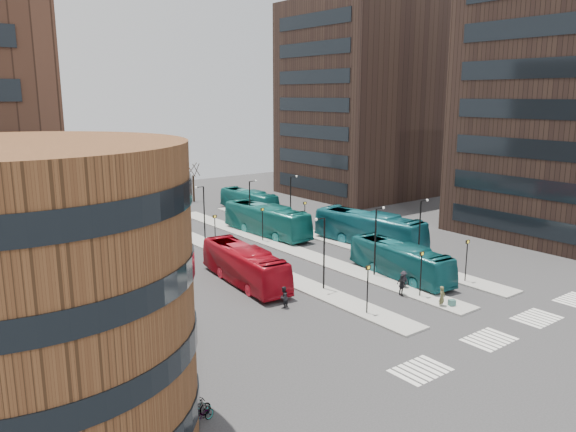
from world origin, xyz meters
TOP-DOWN VIEW (x-y plane):
  - ground at (0.00, 0.00)m, footprint 160.00×160.00m
  - island_left at (-4.00, 30.00)m, footprint 2.50×45.00m
  - island_mid at (2.00, 30.00)m, footprint 2.50×45.00m
  - island_right at (8.00, 30.00)m, footprint 2.50×45.00m
  - suitcase at (1.83, 9.09)m, footprint 0.60×0.54m
  - red_bus at (-7.62, 23.49)m, footprint 3.87×11.86m
  - teal_bus_a at (4.22, 16.44)m, footprint 3.65×11.30m
  - teal_bus_b at (3.76, 36.28)m, footprint 3.65×12.94m
  - teal_bus_c at (9.71, 25.65)m, footprint 4.57×13.53m
  - teal_bus_d at (9.61, 48.80)m, footprint 2.94×10.88m
  - traveller at (1.15, 9.52)m, footprint 0.69×0.53m
  - commuter_a at (-8.44, 16.86)m, footprint 1.00×0.90m
  - commuter_b at (0.74, 13.16)m, footprint 0.50×1.05m
  - commuter_c at (2.16, 14.21)m, footprint 0.61×1.01m
  - bicycle_near at (-21.00, 6.99)m, footprint 1.75×0.96m
  - bicycle_mid at (-21.00, 7.48)m, footprint 1.84×0.70m
  - bicycle_far at (-21.00, 8.64)m, footprint 1.76×1.16m
  - crosswalk_stripes at (1.75, 4.00)m, footprint 22.35×2.40m
  - round_building at (-28.00, 10.00)m, footprint 15.16×15.16m
  - tower_near at (31.98, 16.00)m, footprint 20.12×20.00m
  - tower_far at (31.98, 50.00)m, footprint 20.12×20.00m
  - sign_poles at (1.60, 23.00)m, footprint 12.45×22.12m
  - lamp_posts at (2.64, 28.00)m, footprint 14.04×20.24m
  - bare_trees at (2.67, 62.67)m, footprint 10.97×8.14m

SIDE VIEW (x-z plane):
  - ground at x=0.00m, z-range 0.00..0.00m
  - crosswalk_stripes at x=1.75m, z-range 0.00..0.01m
  - island_left at x=-4.00m, z-range 0.00..0.15m
  - island_mid at x=2.00m, z-range 0.00..0.15m
  - island_right at x=8.00m, z-range 0.00..0.15m
  - suitcase at x=1.83m, z-range 0.00..0.61m
  - bicycle_near at x=-21.00m, z-range 0.00..0.87m
  - bicycle_far at x=-21.00m, z-range 0.00..0.87m
  - bicycle_mid at x=-21.00m, z-range 0.00..1.08m
  - commuter_c at x=2.16m, z-range 0.00..1.53m
  - commuter_a at x=-8.44m, z-range 0.00..1.69m
  - traveller at x=1.15m, z-range 0.00..1.71m
  - commuter_b at x=0.74m, z-range 0.00..1.74m
  - teal_bus_d at x=9.61m, z-range 0.00..3.01m
  - teal_bus_a at x=4.22m, z-range 0.00..3.09m
  - red_bus at x=-7.62m, z-range 0.00..3.25m
  - teal_bus_b at x=3.76m, z-range 0.00..3.57m
  - teal_bus_c at x=9.71m, z-range 0.00..3.69m
  - sign_poles at x=1.60m, z-range 0.58..4.23m
  - bare_trees at x=2.67m, z-range -0.22..5.67m
  - lamp_posts at x=2.64m, z-range 0.52..6.64m
  - round_building at x=-28.00m, z-range -0.01..13.99m
  - tower_near at x=31.98m, z-range 0.00..30.00m
  - tower_far at x=31.98m, z-range 0.00..30.00m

